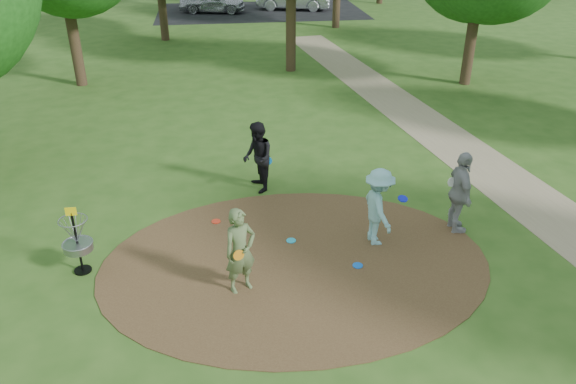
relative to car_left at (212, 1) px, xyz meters
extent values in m
plane|color=#2D5119|center=(1.27, -29.89, -0.74)|extent=(100.00, 100.00, 0.00)
cylinder|color=#47301C|center=(1.27, -29.89, -0.73)|extent=(8.40, 8.40, 0.02)
cube|color=#8C7A5B|center=(7.77, -27.89, -0.74)|extent=(7.55, 39.89, 0.01)
cube|color=black|center=(3.27, 0.11, -0.74)|extent=(14.00, 8.00, 0.01)
imported|color=#55693D|center=(0.06, -30.65, 0.17)|extent=(0.79, 0.68, 1.82)
cylinder|color=orange|center=(0.02, -30.86, 0.22)|extent=(0.22, 0.10, 0.22)
imported|color=#82BDC3|center=(3.20, -29.32, 0.17)|extent=(0.80, 1.25, 1.83)
cylinder|color=#0C19D4|center=(3.76, -29.28, 0.32)|extent=(0.25, 0.25, 0.08)
imported|color=black|center=(0.78, -26.38, 0.21)|extent=(0.86, 1.03, 1.90)
cylinder|color=#0C79D0|center=(1.05, -26.39, 0.10)|extent=(0.22, 0.07, 0.22)
imported|color=#97979A|center=(5.20, -29.07, 0.26)|extent=(0.55, 1.19, 2.00)
cylinder|color=silver|center=(4.97, -29.03, 0.53)|extent=(0.23, 0.12, 0.22)
cylinder|color=#1AACD3|center=(1.29, -29.05, -0.71)|extent=(0.22, 0.22, 0.02)
cylinder|color=blue|center=(2.56, -30.21, -0.71)|extent=(0.22, 0.22, 0.02)
cylinder|color=red|center=(-0.40, -27.95, -0.71)|extent=(0.22, 0.22, 0.02)
imported|color=#A2A3A9|center=(0.00, 0.00, 0.00)|extent=(4.63, 2.62, 1.49)
cylinder|color=black|center=(-3.23, -29.59, -0.07)|extent=(0.05, 0.05, 1.35)
cylinder|color=black|center=(-3.23, -29.59, -0.72)|extent=(0.36, 0.36, 0.04)
cylinder|color=gray|center=(-3.23, -29.59, -0.12)|extent=(0.60, 0.60, 0.16)
torus|color=gray|center=(-3.23, -29.59, -0.04)|extent=(0.63, 0.63, 0.03)
torus|color=gray|center=(-3.23, -29.59, 0.51)|extent=(0.58, 0.58, 0.02)
cube|color=yellow|center=(-3.23, -29.59, 0.71)|extent=(0.22, 0.02, 0.18)
cylinder|color=#332316|center=(-5.73, -15.89, 1.16)|extent=(0.44, 0.44, 3.80)
cylinder|color=#332316|center=(3.27, -14.89, 1.35)|extent=(0.44, 0.44, 4.18)
cylinder|color=#332316|center=(10.27, -17.89, 1.06)|extent=(0.44, 0.44, 3.61)
cylinder|color=#332316|center=(-2.73, -7.89, 0.97)|extent=(0.44, 0.44, 3.42)
camera|label=1|loc=(-0.24, -39.79, 6.28)|focal=35.00mm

